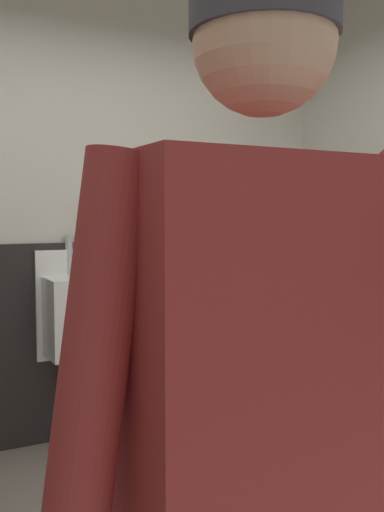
% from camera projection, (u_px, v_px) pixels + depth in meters
% --- Properties ---
extents(wall_back, '(4.17, 0.12, 2.77)m').
position_uv_depth(wall_back, '(60.00, 210.00, 3.39)').
color(wall_back, beige).
rests_on(wall_back, ground_plane).
extents(wainscot_band_back, '(3.57, 0.03, 1.19)m').
position_uv_depth(wainscot_band_back, '(65.00, 342.00, 3.38)').
color(wainscot_band_back, black).
rests_on(wainscot_band_back, ground_plane).
extents(urinal_solo, '(0.40, 0.34, 1.24)m').
position_uv_depth(urinal_solo, '(76.00, 315.00, 3.25)').
color(urinal_solo, white).
rests_on(urinal_solo, ground_plane).
extents(person, '(0.65, 0.60, 1.71)m').
position_uv_depth(person, '(264.00, 447.00, 0.86)').
color(person, '#2D3342').
rests_on(person, ground_plane).
extents(soap_dispenser, '(0.10, 0.07, 0.18)m').
position_uv_depth(soap_dispenser, '(92.00, 212.00, 3.38)').
color(soap_dispenser, silver).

